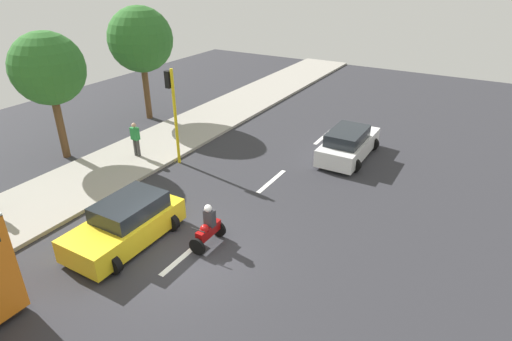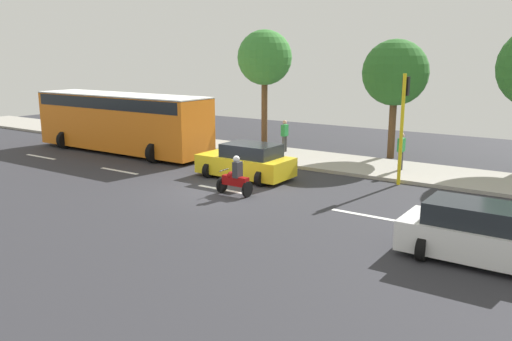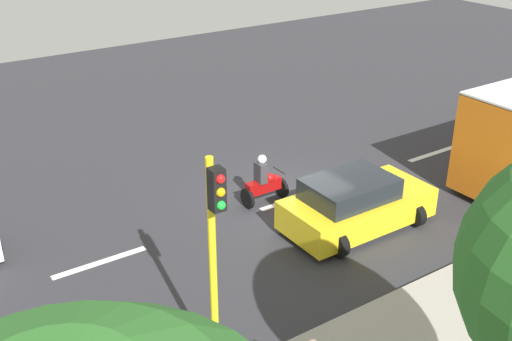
% 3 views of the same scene
% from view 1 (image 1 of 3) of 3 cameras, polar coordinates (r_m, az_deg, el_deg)
% --- Properties ---
extents(ground_plane, '(40.00, 60.00, 0.10)m').
position_cam_1_polar(ground_plane, '(14.38, -9.53, -11.36)').
color(ground_plane, '#2D2D33').
extents(sidewalk, '(4.00, 60.00, 0.15)m').
position_cam_1_polar(sidewalk, '(18.99, -26.23, -3.45)').
color(sidewalk, '#9E998E').
rests_on(sidewalk, ground).
extents(lane_stripe_far_north, '(0.20, 2.40, 0.01)m').
position_cam_1_polar(lane_stripe_far_north, '(23.52, 9.11, 4.51)').
color(lane_stripe_far_north, white).
rests_on(lane_stripe_far_north, ground).
extents(lane_stripe_north, '(0.20, 2.40, 0.01)m').
position_cam_1_polar(lane_stripe_north, '(18.54, 2.13, -1.44)').
color(lane_stripe_north, white).
rests_on(lane_stripe_north, ground).
extents(lane_stripe_mid, '(0.20, 2.40, 0.01)m').
position_cam_1_polar(lane_stripe_mid, '(14.35, -9.55, -11.18)').
color(lane_stripe_mid, white).
rests_on(lane_stripe_mid, ground).
extents(car_white, '(2.22, 4.41, 1.52)m').
position_cam_1_polar(car_white, '(20.99, 12.38, 3.53)').
color(car_white, white).
rests_on(car_white, ground).
extents(car_yellow_cab, '(2.32, 4.11, 1.52)m').
position_cam_1_polar(car_yellow_cab, '(15.04, -17.16, -6.88)').
color(car_yellow_cab, yellow).
rests_on(car_yellow_cab, ground).
extents(motorcycle, '(0.60, 1.30, 1.53)m').
position_cam_1_polar(motorcycle, '(14.35, -6.50, -7.81)').
color(motorcycle, black).
rests_on(motorcycle, ground).
extents(pedestrian_by_tree, '(0.40, 0.24, 1.69)m').
position_cam_1_polar(pedestrian_by_tree, '(21.06, -15.98, 4.21)').
color(pedestrian_by_tree, '#3F3F3F').
rests_on(pedestrian_by_tree, sidewalk).
extents(traffic_light_corner, '(0.49, 0.24, 4.50)m').
position_cam_1_polar(traffic_light_corner, '(19.59, -11.22, 8.91)').
color(traffic_light_corner, yellow).
rests_on(traffic_light_corner, ground).
extents(street_tree_north, '(3.30, 3.30, 6.00)m').
position_cam_1_polar(street_tree_north, '(21.62, -26.32, 12.20)').
color(street_tree_north, brown).
rests_on(street_tree_north, ground).
extents(street_tree_center, '(3.68, 3.68, 6.53)m').
position_cam_1_polar(street_tree_center, '(25.89, -15.35, 16.68)').
color(street_tree_center, brown).
rests_on(street_tree_center, ground).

